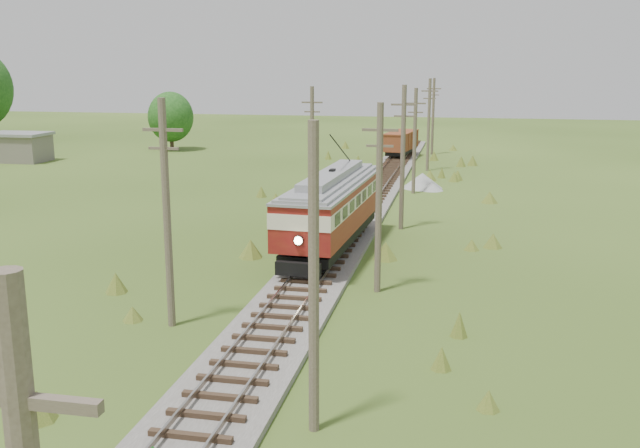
# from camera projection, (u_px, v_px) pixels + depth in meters

# --- Properties ---
(railbed_main) EXTENTS (3.60, 96.00, 0.57)m
(railbed_main) POSITION_uv_depth(u_px,v_px,m) (358.00, 214.00, 48.65)
(railbed_main) COLOR #605B54
(railbed_main) RESTS_ON ground
(streetcar) EXTENTS (3.79, 13.36, 6.06)m
(streetcar) POSITION_uv_depth(u_px,v_px,m) (332.00, 204.00, 38.82)
(streetcar) COLOR black
(streetcar) RESTS_ON ground
(gondola) EXTENTS (3.41, 7.59, 2.43)m
(gondola) POSITION_uv_depth(u_px,v_px,m) (401.00, 142.00, 78.36)
(gondola) COLOR black
(gondola) RESTS_ON ground
(gravel_pile) EXTENTS (3.52, 3.74, 1.28)m
(gravel_pile) POSITION_uv_depth(u_px,v_px,m) (424.00, 181.00, 59.82)
(gravel_pile) COLOR gray
(gravel_pile) RESTS_ON ground
(utility_pole_r_1) EXTENTS (0.30, 0.30, 8.80)m
(utility_pole_r_1) POSITION_uv_depth(u_px,v_px,m) (314.00, 283.00, 19.40)
(utility_pole_r_1) COLOR brown
(utility_pole_r_1) RESTS_ON ground
(utility_pole_r_2) EXTENTS (1.60, 0.30, 8.60)m
(utility_pole_r_2) POSITION_uv_depth(u_px,v_px,m) (379.00, 197.00, 31.78)
(utility_pole_r_2) COLOR brown
(utility_pole_r_2) RESTS_ON ground
(utility_pole_r_3) EXTENTS (1.60, 0.30, 9.00)m
(utility_pole_r_3) POSITION_uv_depth(u_px,v_px,m) (403.00, 156.00, 44.18)
(utility_pole_r_3) COLOR brown
(utility_pole_r_3) RESTS_ON ground
(utility_pole_r_4) EXTENTS (1.60, 0.30, 8.40)m
(utility_pole_r_4) POSITION_uv_depth(u_px,v_px,m) (415.00, 140.00, 56.71)
(utility_pole_r_4) COLOR brown
(utility_pole_r_4) RESTS_ON ground
(utility_pole_r_5) EXTENTS (1.60, 0.30, 8.90)m
(utility_pole_r_5) POSITION_uv_depth(u_px,v_px,m) (429.00, 124.00, 69.00)
(utility_pole_r_5) COLOR brown
(utility_pole_r_5) RESTS_ON ground
(utility_pole_r_6) EXTENTS (1.60, 0.30, 8.70)m
(utility_pole_r_6) POSITION_uv_depth(u_px,v_px,m) (433.00, 116.00, 81.49)
(utility_pole_r_6) COLOR brown
(utility_pole_r_6) RESTS_ON ground
(utility_pole_l_a) EXTENTS (1.60, 0.30, 9.00)m
(utility_pole_l_a) POSITION_uv_depth(u_px,v_px,m) (167.00, 212.00, 27.47)
(utility_pole_l_a) COLOR brown
(utility_pole_l_a) RESTS_ON ground
(utility_pole_l_b) EXTENTS (1.60, 0.30, 8.60)m
(utility_pole_l_b) POSITION_uv_depth(u_px,v_px,m) (312.00, 142.00, 54.33)
(utility_pole_l_b) COLOR brown
(utility_pole_l_b) RESTS_ON ground
(tree_mid_a) EXTENTS (5.46, 5.46, 7.03)m
(tree_mid_a) POSITION_uv_depth(u_px,v_px,m) (171.00, 117.00, 85.78)
(tree_mid_a) COLOR #38281C
(tree_mid_a) RESTS_ON ground
(shed) EXTENTS (6.40, 4.40, 3.10)m
(shed) POSITION_uv_depth(u_px,v_px,m) (18.00, 147.00, 76.24)
(shed) COLOR slate
(shed) RESTS_ON ground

